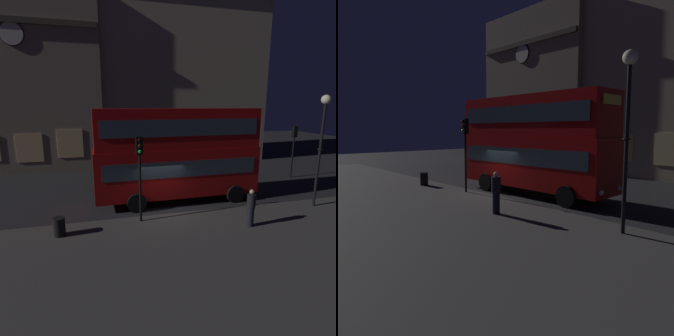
{
  "view_description": "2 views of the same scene",
  "coord_description": "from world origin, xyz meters",
  "views": [
    {
      "loc": [
        -3.42,
        -14.08,
        5.75
      ],
      "look_at": [
        0.56,
        0.96,
        2.22
      ],
      "focal_mm": 29.98,
      "sensor_mm": 36.0,
      "label": 1
    },
    {
      "loc": [
        13.72,
        -11.84,
        3.65
      ],
      "look_at": [
        -0.64,
        1.22,
        1.38
      ],
      "focal_mm": 34.51,
      "sensor_mm": 36.0,
      "label": 2
    }
  ],
  "objects": [
    {
      "name": "sidewalk_slab",
      "position": [
        0.0,
        -5.59,
        0.06
      ],
      "size": [
        44.0,
        9.91,
        0.12
      ],
      "primitive_type": "cube",
      "color": "#423F3D",
      "rests_on": "ground"
    },
    {
      "name": "building_with_clock",
      "position": [
        -8.62,
        14.69,
        7.58
      ],
      "size": [
        12.07,
        7.57,
        15.15
      ],
      "color": "gray",
      "rests_on": "ground"
    },
    {
      "name": "traffic_light_far_side",
      "position": [
        11.73,
        4.58,
        2.95
      ],
      "size": [
        0.33,
        0.37,
        4.11
      ],
      "rotation": [
        0.0,
        0.0,
        3.1
      ],
      "color": "black",
      "rests_on": "ground"
    },
    {
      "name": "pedestrian",
      "position": [
        3.5,
        -3.11,
        1.04
      ],
      "size": [
        0.4,
        0.4,
        1.8
      ],
      "rotation": [
        0.0,
        0.0,
        6.15
      ],
      "color": "black",
      "rests_on": "sidewalk_slab"
    },
    {
      "name": "litter_bin",
      "position": [
        -5.11,
        -1.88,
        0.53
      ],
      "size": [
        0.51,
        0.51,
        0.83
      ],
      "primitive_type": "cylinder",
      "color": "black",
      "rests_on": "sidewalk_slab"
    },
    {
      "name": "ground_plane",
      "position": [
        0.0,
        0.0,
        0.0
      ],
      "size": [
        80.0,
        80.0,
        0.0
      ],
      "primitive_type": "plane",
      "color": "#232326"
    },
    {
      "name": "street_lamp",
      "position": [
        8.45,
        -1.6,
        4.49
      ],
      "size": [
        0.49,
        0.49,
        6.13
      ],
      "color": "black",
      "rests_on": "sidewalk_slab"
    },
    {
      "name": "traffic_light_near_kerb",
      "position": [
        -1.4,
        -1.23,
        3.12
      ],
      "size": [
        0.32,
        0.36,
        4.19
      ],
      "rotation": [
        0.0,
        0.0,
        -0.01
      ],
      "color": "black",
      "rests_on": "sidewalk_slab"
    },
    {
      "name": "building_plain_facade",
      "position": [
        5.21,
        16.39,
        9.85
      ],
      "size": [
        17.09,
        9.58,
        19.71
      ],
      "color": "tan",
      "rests_on": "ground"
    },
    {
      "name": "double_decker_bus",
      "position": [
        1.25,
        1.57,
        3.09
      ],
      "size": [
        9.81,
        2.94,
        5.53
      ],
      "rotation": [
        0.0,
        0.0,
        0.02
      ],
      "color": "#9E0C0C",
      "rests_on": "ground"
    }
  ]
}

